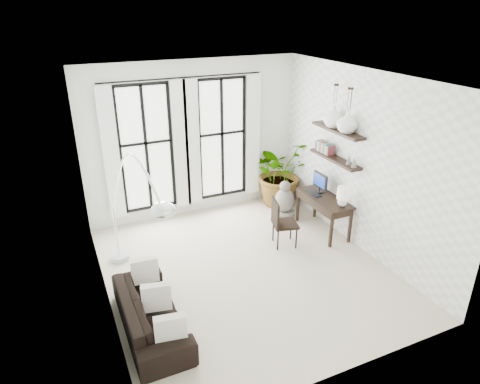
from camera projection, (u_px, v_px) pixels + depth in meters
floor at (245, 269)px, 7.30m from camera, size 5.00×5.00×0.00m
ceiling at (247, 78)px, 6.00m from camera, size 5.00×5.00×0.00m
wall_left at (96, 210)px, 5.80m from camera, size 0.00×5.00×5.00m
wall_right at (362, 163)px, 7.50m from camera, size 0.00×5.00×5.00m
wall_back at (194, 140)px, 8.73m from camera, size 4.50×0.00×4.50m
windows at (186, 144)px, 8.61m from camera, size 3.26×0.13×2.65m
wall_shelves at (335, 147)px, 7.92m from camera, size 0.25×1.30×0.60m
sofa at (151, 312)px, 5.88m from camera, size 0.74×1.89×0.55m
throw_pillows at (156, 297)px, 5.83m from camera, size 0.40×1.52×0.40m
plant at (280, 172)px, 9.44m from camera, size 1.66×1.55×1.50m
desk at (326, 200)px, 8.20m from camera, size 0.53×1.25×1.13m
desk_chair at (281, 220)px, 7.83m from camera, size 0.53×0.53×0.92m
arc_lamp at (132, 184)px, 6.14m from camera, size 0.72×2.25×2.29m
buddha at (284, 202)px, 8.95m from camera, size 0.46×0.46×0.82m
vase_a at (347, 122)px, 7.46m from camera, size 0.37×0.37×0.38m
vase_b at (334, 117)px, 7.79m from camera, size 0.37×0.37×0.38m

